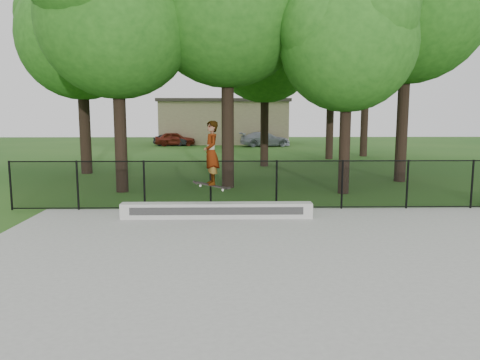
{
  "coord_description": "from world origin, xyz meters",
  "views": [
    {
      "loc": [
        -1.4,
        -8.08,
        2.97
      ],
      "look_at": [
        -1.14,
        4.2,
        1.2
      ],
      "focal_mm": 35.0,
      "sensor_mm": 36.0,
      "label": 1
    }
  ],
  "objects_px": {
    "car_a": "(175,139)",
    "car_c": "(265,139)",
    "skater_airborne": "(211,154)",
    "car_b": "(172,140)",
    "grind_ledge": "(217,210)"
  },
  "relations": [
    {
      "from": "grind_ledge",
      "to": "car_c",
      "type": "relative_size",
      "value": 1.3
    },
    {
      "from": "car_a",
      "to": "car_b",
      "type": "xyz_separation_m",
      "value": [
        -0.34,
        0.2,
        -0.1
      ]
    },
    {
      "from": "grind_ledge",
      "to": "car_c",
      "type": "xyz_separation_m",
      "value": [
        3.48,
        28.82,
        0.37
      ]
    },
    {
      "from": "car_b",
      "to": "car_c",
      "type": "bearing_deg",
      "value": -83.63
    },
    {
      "from": "car_b",
      "to": "car_c",
      "type": "relative_size",
      "value": 0.7
    },
    {
      "from": "car_c",
      "to": "skater_airborne",
      "type": "distance_m",
      "value": 29.36
    },
    {
      "from": "car_b",
      "to": "skater_airborne",
      "type": "relative_size",
      "value": 1.52
    },
    {
      "from": "grind_ledge",
      "to": "car_b",
      "type": "distance_m",
      "value": 30.38
    },
    {
      "from": "grind_ledge",
      "to": "car_a",
      "type": "relative_size",
      "value": 1.47
    },
    {
      "from": "grind_ledge",
      "to": "car_a",
      "type": "xyz_separation_m",
      "value": [
        -4.63,
        29.77,
        0.35
      ]
    },
    {
      "from": "skater_airborne",
      "to": "car_b",
      "type": "bearing_deg",
      "value": 99.1
    },
    {
      "from": "car_c",
      "to": "car_a",
      "type": "bearing_deg",
      "value": 73.31
    },
    {
      "from": "car_c",
      "to": "skater_airborne",
      "type": "height_order",
      "value": "skater_airborne"
    },
    {
      "from": "car_a",
      "to": "car_c",
      "type": "relative_size",
      "value": 0.89
    },
    {
      "from": "car_a",
      "to": "skater_airborne",
      "type": "xyz_separation_m",
      "value": [
        4.51,
        -30.07,
        1.26
      ]
    }
  ]
}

